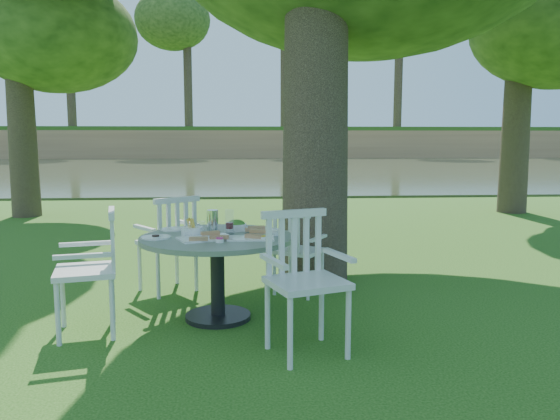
# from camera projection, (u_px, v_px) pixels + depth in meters

# --- Properties ---
(ground) EXTENTS (140.00, 140.00, 0.00)m
(ground) POSITION_uv_depth(u_px,v_px,m) (281.00, 300.00, 5.23)
(ground) COLOR #1A430D
(ground) RESTS_ON ground
(table) EXTENTS (1.30, 1.30, 0.72)m
(table) POSITION_uv_depth(u_px,v_px,m) (217.00, 254.00, 4.63)
(table) COLOR black
(table) RESTS_ON ground
(chair_ne) EXTENTS (0.57, 0.56, 0.84)m
(chair_ne) POSITION_uv_depth(u_px,v_px,m) (295.00, 246.00, 5.34)
(chair_ne) COLOR silver
(chair_ne) RESTS_ON ground
(chair_nw) EXTENTS (0.67, 0.66, 0.97)m
(chair_nw) POSITION_uv_depth(u_px,v_px,m) (172.00, 237.00, 5.42)
(chair_nw) COLOR silver
(chair_nw) RESTS_ON ground
(chair_sw) EXTENTS (0.56, 0.59, 0.98)m
(chair_sw) POSITION_uv_depth(u_px,v_px,m) (98.00, 262.00, 4.30)
(chair_sw) COLOR silver
(chair_sw) RESTS_ON ground
(chair_se) EXTENTS (0.64, 0.62, 1.01)m
(chair_se) POSITION_uv_depth(u_px,v_px,m) (301.00, 270.00, 3.95)
(chair_se) COLOR silver
(chair_se) RESTS_ON ground
(tableware) EXTENTS (1.19, 0.82, 0.21)m
(tableware) POSITION_uv_depth(u_px,v_px,m) (215.00, 230.00, 4.66)
(tableware) COLOR white
(tableware) RESTS_ON table
(river) EXTENTS (100.00, 28.00, 0.12)m
(river) POSITION_uv_depth(u_px,v_px,m) (249.00, 169.00, 27.98)
(river) COLOR #323A22
(river) RESTS_ON ground
(far_bank) EXTENTS (100.00, 18.00, 15.20)m
(far_bank) POSITION_uv_depth(u_px,v_px,m) (248.00, 69.00, 44.98)
(far_bank) COLOR #A7754E
(far_bank) RESTS_ON ground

